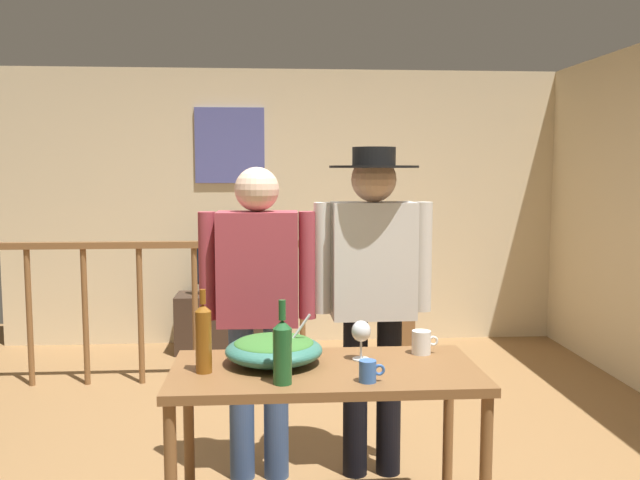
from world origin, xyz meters
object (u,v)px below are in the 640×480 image
(flat_screen_tv, at_px, (226,266))
(wine_bottle_amber, at_px, (203,337))
(person_standing_right, at_px, (373,279))
(stair_railing, at_px, (255,293))
(salad_bowl, at_px, (274,349))
(tv_console, at_px, (227,322))
(wine_bottle_green, at_px, (282,350))
(framed_picture, at_px, (230,145))
(mug_blue, at_px, (368,371))
(wine_glass, at_px, (361,333))
(person_standing_left, at_px, (258,296))
(mug_white, at_px, (422,342))
(serving_table, at_px, (325,387))

(flat_screen_tv, height_order, wine_bottle_amber, wine_bottle_amber)
(person_standing_right, bearing_deg, stair_railing, -69.59)
(salad_bowl, relative_size, person_standing_right, 0.25)
(tv_console, relative_size, salad_bowl, 2.10)
(stair_railing, distance_m, person_standing_right, 1.83)
(wine_bottle_green, relative_size, person_standing_right, 0.20)
(tv_console, relative_size, wine_bottle_amber, 2.54)
(framed_picture, height_order, tv_console, framed_picture)
(flat_screen_tv, bearing_deg, framed_picture, 85.37)
(stair_railing, relative_size, flat_screen_tv, 5.97)
(salad_bowl, bearing_deg, flat_screen_tv, 97.51)
(person_standing_right, bearing_deg, salad_bowl, 45.21)
(stair_railing, relative_size, salad_bowl, 7.84)
(framed_picture, height_order, flat_screen_tv, framed_picture)
(wine_bottle_green, relative_size, mug_blue, 3.20)
(wine_glass, relative_size, person_standing_left, 0.11)
(wine_bottle_green, distance_m, person_standing_right, 0.97)
(mug_white, bearing_deg, person_standing_right, 110.83)
(salad_bowl, distance_m, mug_white, 0.69)
(mug_blue, distance_m, person_standing_left, 0.96)
(wine_glass, height_order, mug_blue, wine_glass)
(tv_console, bearing_deg, person_standing_right, -70.17)
(wine_glass, relative_size, person_standing_right, 0.10)
(flat_screen_tv, distance_m, person_standing_left, 2.57)
(serving_table, bearing_deg, person_standing_left, 115.70)
(stair_railing, bearing_deg, tv_console, 106.56)
(salad_bowl, xyz_separation_m, wine_glass, (0.39, 0.03, 0.06))
(stair_railing, distance_m, wine_bottle_amber, 2.34)
(person_standing_left, bearing_deg, tv_console, -81.61)
(stair_railing, xyz_separation_m, person_standing_right, (0.66, -1.66, 0.37))
(framed_picture, distance_m, mug_white, 3.61)
(tv_console, distance_m, person_standing_right, 2.84)
(framed_picture, distance_m, salad_bowl, 3.57)
(stair_railing, distance_m, wine_bottle_green, 2.51)
(mug_blue, bearing_deg, stair_railing, 101.65)
(person_standing_right, bearing_deg, wine_bottle_amber, 37.66)
(flat_screen_tv, xyz_separation_m, serving_table, (0.63, -3.16, -0.08))
(tv_console, bearing_deg, salad_bowl, -82.56)
(tv_console, relative_size, wine_bottle_green, 2.65)
(tv_console, xyz_separation_m, wine_bottle_green, (0.44, -3.40, 0.65))
(serving_table, bearing_deg, mug_blue, -53.31)
(mug_blue, bearing_deg, wine_bottle_amber, 165.16)
(person_standing_left, bearing_deg, mug_blue, 119.86)
(tv_console, height_order, wine_bottle_green, wine_bottle_green)
(tv_console, distance_m, serving_table, 3.28)
(salad_bowl, height_order, wine_glass, salad_bowl)
(salad_bowl, distance_m, wine_glass, 0.40)
(tv_console, xyz_separation_m, salad_bowl, (0.41, -3.11, 0.58))
(stair_railing, bearing_deg, framed_picture, 101.50)
(salad_bowl, xyz_separation_m, person_standing_right, (0.52, 0.54, 0.22))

